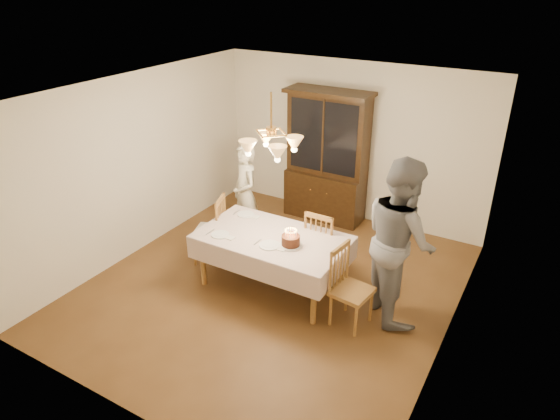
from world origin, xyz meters
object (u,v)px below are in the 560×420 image
Objects in this scene: chair_far_side at (323,246)px; elderly_woman at (245,194)px; china_hutch at (327,159)px; dining_table at (272,242)px; birthday_cake at (291,241)px.

elderly_woman is at bearing 168.39° from chair_far_side.
dining_table is at bearing -82.13° from china_hutch.
elderly_woman is (-1.46, 0.30, 0.34)m from chair_far_side.
chair_far_side is (0.76, -1.66, -0.60)m from china_hutch.
china_hutch is 1.92m from chair_far_side.
dining_table is 2.30m from china_hutch.
chair_far_side is 0.79m from birthday_cake.
chair_far_side reaches higher than dining_table.
china_hutch reaches higher than dining_table.
elderly_woman is at bearing 143.63° from birthday_cake.
dining_table is 1.90× the size of chair_far_side.
dining_table is 1.35m from elderly_woman.
elderly_woman reaches higher than chair_far_side.
chair_far_side is 0.64× the size of elderly_woman.
china_hutch is 2.43m from birthday_cake.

